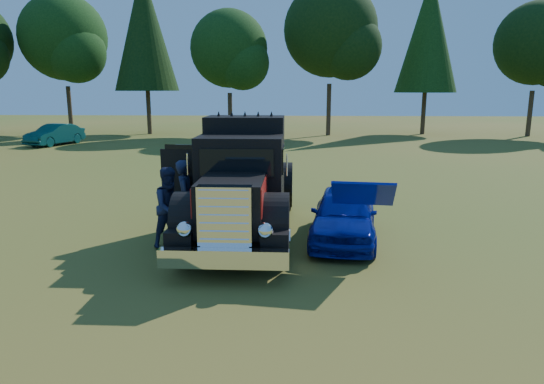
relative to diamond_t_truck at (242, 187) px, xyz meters
The scene contains 7 objects.
ground 2.32m from the diamond_t_truck, 90.60° to the right, with size 120.00×120.00×0.00m, color #35581A.
treeline 26.81m from the diamond_t_truck, 81.45° to the left, with size 76.43×24.04×13.84m.
diamond_t_truck is the anchor object (origin of this frame).
hotrod_coupe 2.66m from the diamond_t_truck, ahead, with size 2.03×4.24×1.89m.
spectator_near 1.44m from the diamond_t_truck, behind, with size 0.72×0.48×1.99m, color #1D2045.
spectator_far 1.89m from the diamond_t_truck, 148.92° to the right, with size 0.93×0.73×1.92m, color #1C1F43.
distant_teal_car 24.96m from the diamond_t_truck, 126.74° to the left, with size 1.49×4.28×1.41m, color #0A3D41.
Camera 1 is at (1.38, -10.06, 3.70)m, focal length 32.00 mm.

